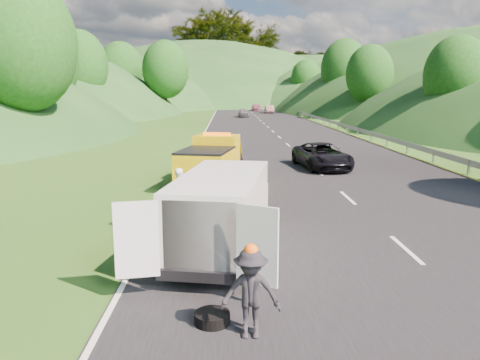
{
  "coord_description": "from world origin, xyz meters",
  "views": [
    {
      "loc": [
        -1.66,
        -13.52,
        4.1
      ],
      "look_at": [
        -1.26,
        1.1,
        1.3
      ],
      "focal_mm": 35.0,
      "sensor_mm": 36.0,
      "label": 1
    }
  ],
  "objects_px": {
    "suitcase": "(125,217)",
    "woman": "(181,216)",
    "passing_suv": "(322,168)",
    "child": "(183,237)",
    "spare_tire": "(212,324)",
    "worker": "(250,337)",
    "white_van": "(223,209)",
    "tow_truck": "(212,161)"
  },
  "relations": [
    {
      "from": "suitcase",
      "to": "woman",
      "type": "bearing_deg",
      "value": 33.7
    },
    {
      "from": "woman",
      "to": "passing_suv",
      "type": "xyz_separation_m",
      "value": [
        6.6,
        9.54,
        0.0
      ]
    },
    {
      "from": "child",
      "to": "spare_tire",
      "type": "bearing_deg",
      "value": -54.14
    },
    {
      "from": "worker",
      "to": "suitcase",
      "type": "xyz_separation_m",
      "value": [
        -3.52,
        6.73,
        0.27
      ]
    },
    {
      "from": "spare_tire",
      "to": "child",
      "type": "bearing_deg",
      "value": 101.1
    },
    {
      "from": "white_van",
      "to": "woman",
      "type": "relative_size",
      "value": 3.86
    },
    {
      "from": "child",
      "to": "worker",
      "type": "height_order",
      "value": "worker"
    },
    {
      "from": "white_van",
      "to": "woman",
      "type": "bearing_deg",
      "value": 121.37
    },
    {
      "from": "spare_tire",
      "to": "woman",
      "type": "bearing_deg",
      "value": 99.74
    },
    {
      "from": "woman",
      "to": "spare_tire",
      "type": "height_order",
      "value": "woman"
    },
    {
      "from": "white_van",
      "to": "passing_suv",
      "type": "xyz_separation_m",
      "value": [
        5.18,
        13.13,
        -1.17
      ]
    },
    {
      "from": "white_van",
      "to": "woman",
      "type": "height_order",
      "value": "white_van"
    },
    {
      "from": "tow_truck",
      "to": "spare_tire",
      "type": "xyz_separation_m",
      "value": [
        0.39,
        -12.53,
        -1.09
      ]
    },
    {
      "from": "white_van",
      "to": "passing_suv",
      "type": "relative_size",
      "value": 1.29
    },
    {
      "from": "white_van",
      "to": "suitcase",
      "type": "relative_size",
      "value": 11.4
    },
    {
      "from": "woman",
      "to": "suitcase",
      "type": "bearing_deg",
      "value": 116.34
    },
    {
      "from": "white_van",
      "to": "worker",
      "type": "bearing_deg",
      "value": -73.41
    },
    {
      "from": "woman",
      "to": "passing_suv",
      "type": "relative_size",
      "value": 0.33
    },
    {
      "from": "child",
      "to": "suitcase",
      "type": "relative_size",
      "value": 1.69
    },
    {
      "from": "woman",
      "to": "child",
      "type": "xyz_separation_m",
      "value": [
        0.25,
        -2.2,
        0.0
      ]
    },
    {
      "from": "woman",
      "to": "spare_tire",
      "type": "bearing_deg",
      "value": -177.62
    },
    {
      "from": "tow_truck",
      "to": "spare_tire",
      "type": "relative_size",
      "value": 8.58
    },
    {
      "from": "worker",
      "to": "suitcase",
      "type": "height_order",
      "value": "worker"
    },
    {
      "from": "worker",
      "to": "passing_suv",
      "type": "bearing_deg",
      "value": 79.43
    },
    {
      "from": "woman",
      "to": "worker",
      "type": "relative_size",
      "value": 1.03
    },
    {
      "from": "child",
      "to": "woman",
      "type": "bearing_deg",
      "value": 121.28
    },
    {
      "from": "child",
      "to": "passing_suv",
      "type": "height_order",
      "value": "passing_suv"
    },
    {
      "from": "white_van",
      "to": "passing_suv",
      "type": "distance_m",
      "value": 14.17
    },
    {
      "from": "suitcase",
      "to": "spare_tire",
      "type": "relative_size",
      "value": 0.85
    },
    {
      "from": "tow_truck",
      "to": "woman",
      "type": "xyz_separation_m",
      "value": [
        -0.86,
        -5.21,
        -1.09
      ]
    },
    {
      "from": "worker",
      "to": "passing_suv",
      "type": "distance_m",
      "value": 17.96
    },
    {
      "from": "spare_tire",
      "to": "passing_suv",
      "type": "height_order",
      "value": "passing_suv"
    },
    {
      "from": "woman",
      "to": "child",
      "type": "distance_m",
      "value": 2.21
    },
    {
      "from": "tow_truck",
      "to": "woman",
      "type": "bearing_deg",
      "value": -87.31
    },
    {
      "from": "white_van",
      "to": "suitcase",
      "type": "distance_m",
      "value": 4.04
    },
    {
      "from": "tow_truck",
      "to": "child",
      "type": "relative_size",
      "value": 5.99
    },
    {
      "from": "passing_suv",
      "to": "worker",
      "type": "bearing_deg",
      "value": -113.1
    },
    {
      "from": "white_van",
      "to": "child",
      "type": "distance_m",
      "value": 2.16
    },
    {
      "from": "white_van",
      "to": "passing_suv",
      "type": "height_order",
      "value": "white_van"
    },
    {
      "from": "suitcase",
      "to": "passing_suv",
      "type": "bearing_deg",
      "value": 52.31
    },
    {
      "from": "suitcase",
      "to": "spare_tire",
      "type": "height_order",
      "value": "suitcase"
    },
    {
      "from": "passing_suv",
      "to": "woman",
      "type": "bearing_deg",
      "value": -132.65
    }
  ]
}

